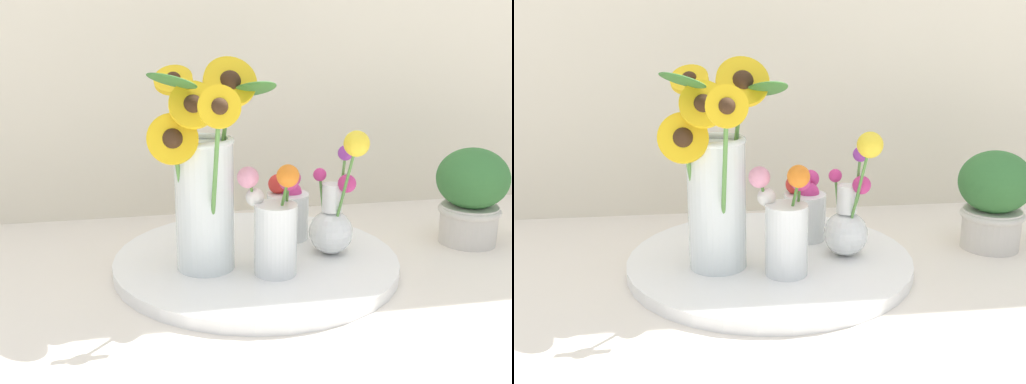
% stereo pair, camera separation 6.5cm
% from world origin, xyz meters
% --- Properties ---
extents(ground_plane, '(6.00, 6.00, 0.00)m').
position_xyz_m(ground_plane, '(0.00, 0.00, 0.00)').
color(ground_plane, silver).
extents(serving_tray, '(0.51, 0.51, 0.02)m').
position_xyz_m(serving_tray, '(-0.03, 0.11, 0.01)').
color(serving_tray, white).
rests_on(serving_tray, ground_plane).
extents(mason_jar_sunflowers, '(0.23, 0.24, 0.36)m').
position_xyz_m(mason_jar_sunflowers, '(-0.13, 0.07, 0.18)').
color(mason_jar_sunflowers, silver).
rests_on(mason_jar_sunflowers, serving_tray).
extents(vase_small_center, '(0.10, 0.08, 0.19)m').
position_xyz_m(vase_small_center, '(-0.02, 0.02, 0.10)').
color(vase_small_center, white).
rests_on(vase_small_center, serving_tray).
extents(vase_bulb_right, '(0.08, 0.12, 0.23)m').
position_xyz_m(vase_bulb_right, '(0.11, 0.09, 0.10)').
color(vase_bulb_right, white).
rests_on(vase_bulb_right, serving_tray).
extents(vase_small_back, '(0.08, 0.09, 0.13)m').
position_xyz_m(vase_small_back, '(0.05, 0.19, 0.08)').
color(vase_small_back, white).
rests_on(vase_small_back, serving_tray).
extents(potted_plant, '(0.14, 0.14, 0.19)m').
position_xyz_m(potted_plant, '(0.41, 0.15, 0.10)').
color(potted_plant, beige).
rests_on(potted_plant, ground_plane).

